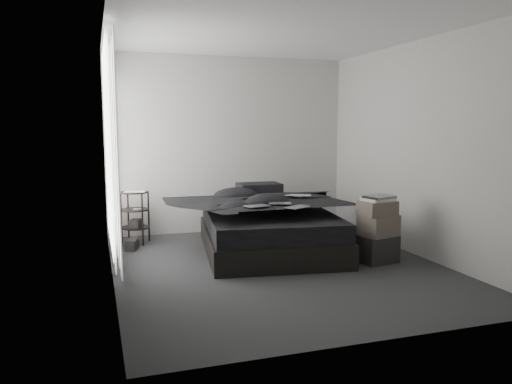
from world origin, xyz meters
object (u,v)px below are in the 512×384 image
object	(u,v)px
bed	(269,240)
box_lower	(377,249)
side_stand	(135,218)
laptop	(298,191)

from	to	relation	value
bed	box_lower	distance (m)	1.34
bed	side_stand	bearing A→B (deg)	155.79
laptop	box_lower	bearing A→B (deg)	-26.99
laptop	side_stand	distance (m)	2.23
laptop	side_stand	world-z (taller)	laptop
bed	side_stand	distance (m)	1.87
laptop	side_stand	xyz separation A→B (m)	(-1.96, 0.99, -0.42)
side_stand	box_lower	world-z (taller)	side_stand
laptop	bed	bearing A→B (deg)	-154.50
box_lower	side_stand	bearing A→B (deg)	144.67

